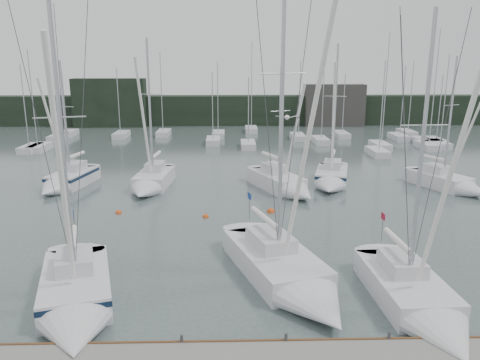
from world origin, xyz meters
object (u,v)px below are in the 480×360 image
object	(u,v)px
sailboat_near_center	(293,280)
sailboat_mid_c	(286,185)
sailboat_mid_d	(331,179)
buoy_b	(271,212)
sailboat_near_right	(422,307)
buoy_a	(206,217)
sailboat_near_left	(76,302)
sailboat_mid_a	(65,182)
sailboat_mid_e	(453,184)
sailboat_mid_b	(150,183)
buoy_c	(119,213)

from	to	relation	value
sailboat_near_center	sailboat_mid_c	xyz separation A→B (m)	(1.74, 17.44, 0.03)
sailboat_mid_c	sailboat_near_center	bearing A→B (deg)	-119.08
sailboat_mid_d	buoy_b	bearing A→B (deg)	-114.84
sailboat_near_right	buoy_a	bearing A→B (deg)	123.37
sailboat_near_left	sailboat_mid_c	world-z (taller)	sailboat_near_left
sailboat_mid_a	sailboat_mid_c	world-z (taller)	sailboat_mid_a
sailboat_near_center	sailboat_mid_e	world-z (taller)	sailboat_near_center
sailboat_near_left	buoy_b	distance (m)	17.27
sailboat_near_center	sailboat_mid_d	size ratio (longest dim) A/B	1.33
sailboat_near_left	sailboat_near_right	size ratio (longest dim) A/B	1.04
sailboat_mid_c	buoy_a	size ratio (longest dim) A/B	25.36
sailboat_near_center	buoy_a	xyz separation A→B (m)	(-4.75, 11.21, -0.59)
sailboat_mid_c	buoy_b	bearing A→B (deg)	-131.63
sailboat_mid_b	buoy_c	bearing A→B (deg)	-97.32
sailboat_mid_a	buoy_b	distance (m)	18.70
buoy_a	sailboat_near_right	bearing A→B (deg)	-54.25
sailboat_near_right	buoy_c	size ratio (longest dim) A/B	30.43
sailboat_near_left	buoy_b	bearing A→B (deg)	38.99
sailboat_mid_a	buoy_a	size ratio (longest dim) A/B	26.46
sailboat_mid_a	sailboat_mid_e	world-z (taller)	sailboat_mid_e
sailboat_near_right	sailboat_mid_d	distance (m)	22.03
sailboat_mid_e	sailboat_near_left	bearing A→B (deg)	-167.31
sailboat_near_right	sailboat_mid_e	xyz separation A→B (m)	(10.96, 20.25, 0.03)
sailboat_mid_d	sailboat_mid_e	xyz separation A→B (m)	(10.15, -1.77, -0.05)
sailboat_near_left	sailboat_near_center	xyz separation A→B (m)	(9.83, 1.92, -0.03)
buoy_a	sailboat_mid_e	bearing A→B (deg)	17.05
buoy_a	sailboat_near_center	bearing A→B (deg)	-67.05
sailboat_mid_c	sailboat_mid_d	distance (m)	4.71
sailboat_near_left	sailboat_mid_e	bearing A→B (deg)	20.75
sailboat_mid_b	sailboat_mid_a	bearing A→B (deg)	179.66
sailboat_mid_a	sailboat_mid_e	size ratio (longest dim) A/B	0.97
sailboat_near_center	sailboat_near_right	bearing A→B (deg)	-44.59
sailboat_mid_a	sailboat_mid_b	xyz separation A→B (m)	(7.49, -0.68, -0.01)
sailboat_mid_b	buoy_b	bearing A→B (deg)	-27.48
sailboat_near_center	buoy_a	distance (m)	12.19
sailboat_near_center	sailboat_mid_a	distance (m)	25.84
sailboat_near_right	sailboat_mid_c	distance (m)	20.36
sailboat_mid_a	sailboat_mid_d	world-z (taller)	sailboat_mid_d
sailboat_near_left	sailboat_near_right	world-z (taller)	sailboat_near_left
sailboat_near_center	sailboat_mid_e	bearing A→B (deg)	29.58
sailboat_near_right	buoy_c	bearing A→B (deg)	135.37
sailboat_mid_e	buoy_a	distance (m)	21.89
sailboat_mid_a	buoy_a	xyz separation A→B (m)	(12.59, -7.96, -0.63)
sailboat_near_right	sailboat_mid_a	size ratio (longest dim) A/B	1.19
sailboat_mid_b	buoy_b	distance (m)	11.69
sailboat_near_right	sailboat_mid_b	bearing A→B (deg)	123.11
sailboat_mid_b	buoy_a	distance (m)	8.91
sailboat_mid_e	buoy_b	bearing A→B (deg)	174.17
sailboat_mid_a	buoy_a	distance (m)	14.90
sailboat_near_left	sailboat_mid_a	size ratio (longest dim) A/B	1.23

